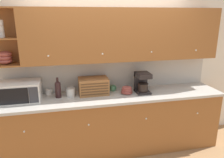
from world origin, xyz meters
TOP-DOWN VIEW (x-y plane):
  - ground_plane at (0.00, 0.00)m, footprint 24.00×24.00m
  - wall_back at (0.00, 0.03)m, footprint 5.82×0.06m
  - counter_unit at (0.00, -0.31)m, footprint 3.44×0.65m
  - backsplash_panel at (0.00, -0.01)m, footprint 3.42×0.01m
  - upper_cabinets at (0.16, -0.16)m, footprint 3.42×0.34m
  - microwave at (-1.34, -0.25)m, footprint 0.55×0.40m
  - mug at (-0.97, -0.07)m, footprint 0.10×0.09m
  - wine_bottle at (-0.82, -0.23)m, footprint 0.09×0.09m
  - storage_canister at (-0.64, -0.23)m, footprint 0.14×0.14m
  - bread_box at (-0.29, -0.20)m, footprint 0.45×0.30m
  - mug_blue_second at (0.04, -0.11)m, footprint 0.10×0.09m
  - bowl_stack_on_counter at (0.22, -0.30)m, footprint 0.18×0.18m
  - coffee_maker at (0.47, -0.28)m, footprint 0.21×0.25m

SIDE VIEW (x-z plane):
  - ground_plane at x=0.00m, z-range 0.00..0.00m
  - counter_unit at x=0.00m, z-range 0.00..0.95m
  - mug_blue_second at x=0.04m, z-range 0.95..1.04m
  - mug at x=-0.97m, z-range 0.95..1.04m
  - bowl_stack_on_counter at x=0.22m, z-range 0.95..1.07m
  - storage_canister at x=-0.64m, z-range 0.95..1.09m
  - bread_box at x=-0.29m, z-range 0.95..1.21m
  - wine_bottle at x=-0.82m, z-range 0.94..1.24m
  - microwave at x=-1.34m, z-range 0.95..1.23m
  - coffee_maker at x=0.47m, z-range 0.95..1.28m
  - backsplash_panel at x=0.00m, z-range 0.95..1.46m
  - wall_back at x=0.00m, z-range 0.00..2.60m
  - upper_cabinets at x=0.16m, z-range 1.46..2.23m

